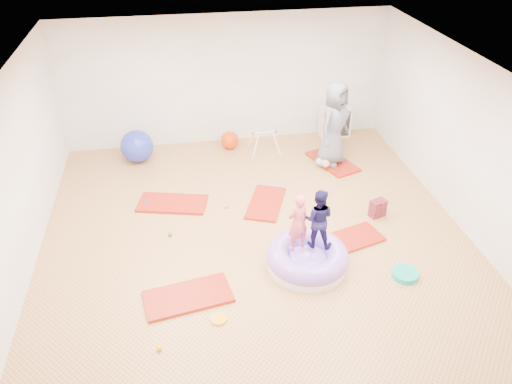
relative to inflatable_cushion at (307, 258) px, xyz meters
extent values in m
cube|color=tan|center=(-0.65, 0.54, -0.15)|extent=(7.00, 8.00, 0.01)
cube|color=silver|center=(-0.65, 0.54, 2.65)|extent=(7.00, 8.00, 0.01)
cube|color=beige|center=(-0.65, 4.54, 1.25)|extent=(7.00, 0.01, 2.80)
cube|color=beige|center=(-4.15, 0.54, 1.25)|extent=(0.01, 8.00, 2.80)
cube|color=beige|center=(2.85, 0.54, 1.25)|extent=(0.01, 8.00, 2.80)
cube|color=#AB1A09|center=(-1.86, -0.38, -0.13)|extent=(1.32, 0.82, 0.05)
cube|color=#AB1A09|center=(-2.00, 2.07, -0.13)|extent=(1.35, 0.91, 0.05)
cube|color=#AB1A09|center=(-0.31, 1.79, -0.13)|extent=(0.94, 1.25, 0.05)
cube|color=#AB1A09|center=(0.85, 0.49, -0.13)|extent=(1.21, 0.84, 0.05)
cube|color=#AB1A09|center=(1.36, 3.08, -0.13)|extent=(0.95, 1.31, 0.05)
cylinder|color=white|center=(0.00, 0.00, -0.09)|extent=(1.22, 1.22, 0.14)
torus|color=#9367E2|center=(0.00, 0.00, 0.04)|extent=(1.26, 1.26, 0.33)
ellipsoid|color=#9367E2|center=(0.00, 0.00, -0.04)|extent=(0.67, 0.67, 0.30)
imported|color=#E15A66|center=(-0.16, 0.08, 0.69)|extent=(0.41, 0.34, 0.96)
imported|color=#16123E|center=(0.15, 0.11, 0.70)|extent=(0.58, 0.51, 0.98)
imported|color=slate|center=(1.31, 3.05, 0.76)|extent=(1.00, 0.97, 1.73)
ellipsoid|color=#8FC4E9|center=(1.11, 2.93, -0.01)|extent=(0.34, 0.22, 0.19)
sphere|color=#DD9882|center=(1.11, 2.78, 0.01)|extent=(0.16, 0.16, 0.16)
sphere|color=#FFA60D|center=(-1.03, 1.79, -0.12)|extent=(0.07, 0.07, 0.07)
sphere|color=#FFA60D|center=(-0.32, 0.36, -0.12)|extent=(0.07, 0.07, 0.07)
sphere|color=#2B9320|center=(-2.07, 1.12, -0.12)|extent=(0.07, 0.07, 0.07)
sphere|color=#2533BC|center=(-2.49, 2.14, -0.12)|extent=(0.07, 0.07, 0.07)
sphere|color=#FFA60D|center=(-2.27, -1.26, -0.12)|extent=(0.07, 0.07, 0.07)
sphere|color=#2B9320|center=(0.25, 0.63, -0.12)|extent=(0.07, 0.07, 0.07)
sphere|color=#2533BC|center=(-2.65, 3.87, 0.19)|extent=(0.68, 0.68, 0.68)
sphere|color=red|center=(-0.68, 4.10, 0.04)|extent=(0.39, 0.39, 0.39)
cylinder|color=silver|center=(-0.20, 3.54, 0.11)|extent=(0.19, 0.19, 0.50)
cylinder|color=silver|center=(-0.20, 3.97, 0.11)|extent=(0.19, 0.19, 0.50)
cylinder|color=silver|center=(0.27, 3.54, 0.11)|extent=(0.19, 0.19, 0.50)
cylinder|color=silver|center=(0.27, 3.97, 0.11)|extent=(0.19, 0.19, 0.50)
cylinder|color=silver|center=(0.04, 3.76, 0.33)|extent=(0.49, 0.03, 0.03)
sphere|color=red|center=(-0.21, 3.76, 0.33)|extent=(0.06, 0.06, 0.06)
sphere|color=#2533BC|center=(0.28, 3.76, 0.33)|extent=(0.06, 0.06, 0.06)
cube|color=silver|center=(1.78, 4.34, 0.19)|extent=(0.69, 0.34, 0.69)
cube|color=#252525|center=(1.78, 4.18, 0.19)|extent=(0.60, 0.02, 0.60)
cube|color=silver|center=(1.78, 4.29, 0.19)|extent=(0.02, 0.24, 0.61)
cube|color=silver|center=(1.78, 4.29, 0.19)|extent=(0.61, 0.24, 0.02)
cylinder|color=#11AC92|center=(1.39, -0.49, -0.11)|extent=(0.40, 0.40, 0.09)
cube|color=#C12C4A|center=(1.56, 1.09, 0.01)|extent=(0.32, 0.25, 0.32)
cylinder|color=#FFA60D|center=(-1.47, -0.88, -0.14)|extent=(0.22, 0.22, 0.03)
camera|label=1|loc=(-1.78, -5.67, 4.97)|focal=35.00mm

